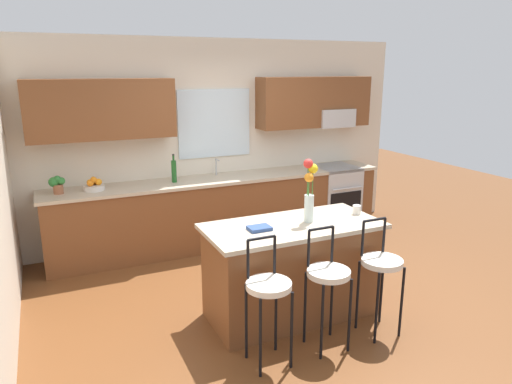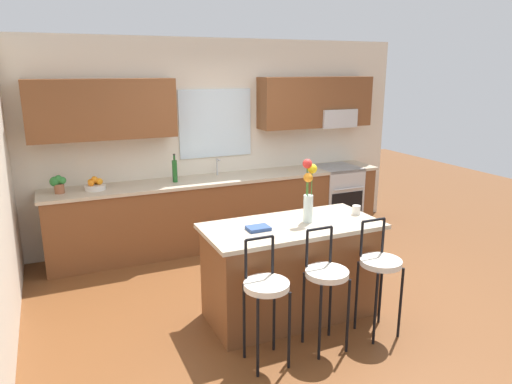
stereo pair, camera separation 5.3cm
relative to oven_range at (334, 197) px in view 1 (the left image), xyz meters
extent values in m
plane|color=brown|center=(-1.76, -1.68, -0.46)|extent=(14.00, 14.00, 0.00)
cube|color=beige|center=(-1.76, 0.38, 0.89)|extent=(5.60, 0.12, 2.70)
cube|color=brown|center=(-3.21, 0.15, 1.39)|extent=(1.70, 0.34, 0.70)
cube|color=brown|center=(-0.30, 0.15, 1.39)|extent=(1.70, 0.34, 0.70)
cube|color=silver|center=(-1.76, 0.31, 1.14)|extent=(1.01, 0.03, 0.90)
cube|color=#B7BABC|center=(0.00, 0.12, 1.16)|extent=(0.56, 0.36, 0.26)
cube|color=brown|center=(-1.76, 0.02, -0.02)|extent=(4.50, 0.60, 0.88)
cube|color=#BCAD93|center=(-1.76, 0.02, 0.44)|extent=(4.56, 0.64, 0.04)
cube|color=#B7BABC|center=(-1.79, 0.02, 0.39)|extent=(0.54, 0.38, 0.11)
cylinder|color=#B7BABC|center=(-1.79, 0.18, 0.57)|extent=(0.02, 0.02, 0.22)
cylinder|color=#B7BABC|center=(-1.79, 0.12, 0.68)|extent=(0.02, 0.12, 0.02)
cube|color=#B7BABC|center=(0.00, 0.00, 0.00)|extent=(0.60, 0.60, 0.92)
cube|color=black|center=(0.00, -0.29, -0.06)|extent=(0.52, 0.02, 0.40)
cylinder|color=#B7BABC|center=(0.00, -0.33, 0.20)|extent=(0.50, 0.02, 0.02)
cube|color=brown|center=(-1.85, -2.05, -0.02)|extent=(1.57, 0.71, 0.88)
cube|color=#BCAD93|center=(-1.85, -2.05, 0.44)|extent=(1.65, 0.79, 0.04)
cylinder|color=black|center=(-2.53, -2.80, -0.13)|extent=(0.02, 0.02, 0.66)
cylinder|color=black|center=(-2.26, -2.80, -0.13)|extent=(0.02, 0.02, 0.66)
cylinder|color=black|center=(-2.53, -2.53, -0.13)|extent=(0.02, 0.02, 0.66)
cylinder|color=black|center=(-2.26, -2.53, -0.13)|extent=(0.02, 0.02, 0.66)
cylinder|color=silver|center=(-2.40, -2.66, 0.23)|extent=(0.36, 0.36, 0.05)
cylinder|color=black|center=(-2.52, -2.53, 0.41)|extent=(0.02, 0.02, 0.32)
cylinder|color=black|center=(-2.28, -2.53, 0.41)|extent=(0.02, 0.02, 0.32)
cylinder|color=black|center=(-2.40, -2.53, 0.57)|extent=(0.23, 0.02, 0.02)
cylinder|color=black|center=(-1.98, -2.80, -0.13)|extent=(0.02, 0.02, 0.66)
cylinder|color=black|center=(-1.71, -2.80, -0.13)|extent=(0.02, 0.02, 0.66)
cylinder|color=black|center=(-1.98, -2.53, -0.13)|extent=(0.02, 0.02, 0.66)
cylinder|color=black|center=(-1.71, -2.53, -0.13)|extent=(0.02, 0.02, 0.66)
cylinder|color=silver|center=(-1.85, -2.66, 0.23)|extent=(0.36, 0.36, 0.05)
cylinder|color=black|center=(-1.97, -2.53, 0.41)|extent=(0.02, 0.02, 0.32)
cylinder|color=black|center=(-1.73, -2.53, 0.41)|extent=(0.02, 0.02, 0.32)
cylinder|color=black|center=(-1.85, -2.53, 0.57)|extent=(0.23, 0.02, 0.02)
cylinder|color=black|center=(-1.43, -2.80, -0.13)|extent=(0.02, 0.02, 0.66)
cylinder|color=black|center=(-1.16, -2.80, -0.13)|extent=(0.02, 0.02, 0.66)
cylinder|color=black|center=(-1.43, -2.53, -0.13)|extent=(0.02, 0.02, 0.66)
cylinder|color=black|center=(-1.16, -2.53, -0.13)|extent=(0.02, 0.02, 0.66)
cylinder|color=silver|center=(-1.30, -2.66, 0.23)|extent=(0.36, 0.36, 0.05)
cylinder|color=black|center=(-1.42, -2.53, 0.41)|extent=(0.02, 0.02, 0.32)
cylinder|color=black|center=(-1.18, -2.53, 0.41)|extent=(0.02, 0.02, 0.32)
cylinder|color=black|center=(-1.30, -2.53, 0.57)|extent=(0.23, 0.02, 0.02)
cylinder|color=silver|center=(-1.68, -2.05, 0.59)|extent=(0.09, 0.09, 0.26)
cylinder|color=#3D722D|center=(-1.65, -2.04, 0.75)|extent=(0.01, 0.01, 0.43)
sphere|color=yellow|center=(-1.65, -2.04, 0.97)|extent=(0.09, 0.09, 0.09)
cylinder|color=#3D722D|center=(-1.69, -2.03, 0.78)|extent=(0.01, 0.01, 0.48)
sphere|color=red|center=(-1.69, -2.03, 1.02)|extent=(0.09, 0.09, 0.09)
cylinder|color=#3D722D|center=(-1.70, -2.07, 0.72)|extent=(0.01, 0.01, 0.36)
sphere|color=orange|center=(-1.70, -2.07, 0.89)|extent=(0.09, 0.09, 0.09)
cylinder|color=silver|center=(-1.13, -2.04, 0.51)|extent=(0.08, 0.08, 0.09)
cube|color=navy|center=(-2.20, -2.07, 0.48)|extent=(0.20, 0.15, 0.03)
cylinder|color=silver|center=(-3.38, 0.02, 0.49)|extent=(0.24, 0.24, 0.06)
sphere|color=orange|center=(-3.33, 0.02, 0.56)|extent=(0.08, 0.08, 0.08)
sphere|color=orange|center=(-3.36, 0.08, 0.56)|extent=(0.08, 0.08, 0.08)
sphere|color=orange|center=(-3.42, 0.06, 0.56)|extent=(0.07, 0.07, 0.07)
sphere|color=orange|center=(-3.42, -0.01, 0.56)|extent=(0.08, 0.08, 0.08)
sphere|color=orange|center=(-3.38, 0.02, 0.59)|extent=(0.08, 0.08, 0.08)
cylinder|color=#1E5923|center=(-2.41, 0.02, 0.60)|extent=(0.06, 0.06, 0.28)
cylinder|color=#1E5923|center=(-2.41, 0.02, 0.77)|extent=(0.03, 0.03, 0.07)
cylinder|color=black|center=(-2.41, 0.02, 0.81)|extent=(0.03, 0.03, 0.02)
cylinder|color=#9E5B3D|center=(-3.77, 0.02, 0.52)|extent=(0.11, 0.11, 0.11)
sphere|color=#2D7A33|center=(-3.77, 0.02, 0.63)|extent=(0.09, 0.09, 0.09)
sphere|color=#2D7A33|center=(-3.81, 0.03, 0.60)|extent=(0.12, 0.12, 0.12)
sphere|color=#2D7A33|center=(-3.73, 0.01, 0.61)|extent=(0.09, 0.09, 0.09)
camera|label=1|loc=(-3.88, -5.66, 1.86)|focal=32.98mm
camera|label=2|loc=(-3.84, -5.68, 1.86)|focal=32.98mm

